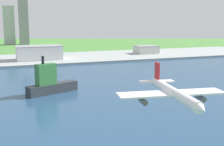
{
  "coord_description": "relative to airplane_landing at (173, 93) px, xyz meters",
  "views": [
    {
      "loc": [
        -45.06,
        20.92,
        59.91
      ],
      "look_at": [
        14.89,
        177.9,
        30.3
      ],
      "focal_mm": 47.77,
      "sensor_mm": 36.0,
      "label": 1
    }
  ],
  "objects": [
    {
      "name": "ground_plane",
      "position": [
        -5.68,
        200.51,
        -37.31
      ],
      "size": [
        2400.0,
        2400.0,
        0.0
      ],
      "primitive_type": "plane",
      "color": "#488239"
    },
    {
      "name": "warehouse_annex",
      "position": [
        194.34,
        393.31,
        -28.0
      ],
      "size": [
        38.72,
        31.11,
        13.59
      ],
      "color": "silver",
      "rests_on": "industrial_pier"
    },
    {
      "name": "industrial_pier",
      "position": [
        -5.68,
        390.51,
        -36.06
      ],
      "size": [
        840.0,
        140.0,
        2.5
      ],
      "primitive_type": "cube",
      "color": "#969D9B",
      "rests_on": "ground"
    },
    {
      "name": "container_barge",
      "position": [
        -12.76,
        164.63,
        -28.05
      ],
      "size": [
        44.78,
        24.94,
        31.84
      ],
      "color": "#2D3338",
      "rests_on": "water_bay"
    },
    {
      "name": "water_bay",
      "position": [
        -5.68,
        140.51,
        -37.24
      ],
      "size": [
        840.0,
        360.0,
        0.15
      ],
      "primitive_type": "cube",
      "color": "navy",
      "rests_on": "ground"
    },
    {
      "name": "warehouse_main",
      "position": [
        5.54,
        375.18,
        -24.51
      ],
      "size": [
        66.39,
        39.82,
        20.56
      ],
      "color": "white",
      "rests_on": "industrial_pier"
    },
    {
      "name": "airplane_landing",
      "position": [
        0.0,
        0.0,
        0.0
      ],
      "size": [
        35.67,
        37.71,
        10.88
      ],
      "color": "white"
    }
  ]
}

